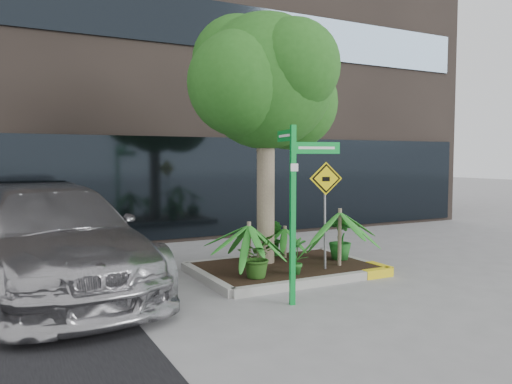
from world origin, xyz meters
name	(u,v)px	position (x,y,z in m)	size (l,w,h in m)	color
ground	(284,277)	(0.00, 0.00, 0.00)	(80.00, 80.00, 0.00)	gray
planter	(287,268)	(0.23, 0.27, 0.10)	(3.35, 2.36, 0.15)	#9E9E99
tree	(265,82)	(-0.01, 0.69, 3.60)	(3.28, 2.91, 4.93)	gray
palm_front	(340,212)	(1.09, -0.20, 1.15)	(1.21, 1.21, 1.34)	gray
palm_left	(249,225)	(-0.70, 0.03, 1.00)	(1.02, 1.02, 1.13)	gray
palm_back	(285,228)	(0.54, 0.88, 0.75)	(0.73, 0.73, 0.81)	gray
parked_car	(52,238)	(-3.80, 1.05, 0.85)	(2.39, 5.87, 1.70)	#AEADB2
shrub_a	(256,256)	(-0.73, -0.31, 0.51)	(0.65, 0.65, 0.72)	#255217
shrub_b	(340,239)	(1.45, 0.25, 0.56)	(0.46, 0.46, 0.82)	#1D6220
shrub_c	(297,255)	(0.01, -0.43, 0.48)	(0.35, 0.35, 0.66)	#216B21
shrub_d	(274,238)	(0.43, 1.14, 0.52)	(0.41, 0.41, 0.75)	#1C621C
street_sign_post	(295,194)	(-0.69, -1.46, 1.64)	(0.77, 0.88, 2.65)	#0E9F38
cattle_sign	(325,197)	(0.69, -0.29, 1.46)	(0.57, 0.21, 1.94)	slate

